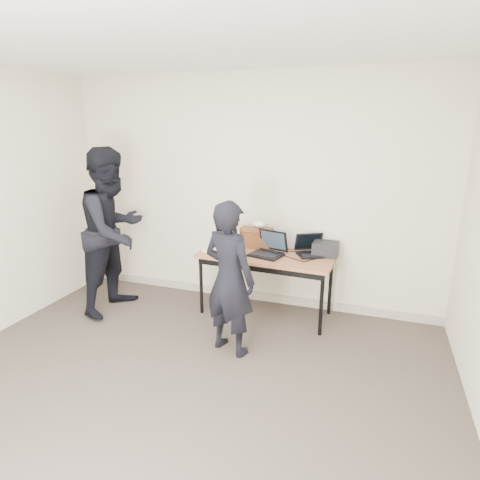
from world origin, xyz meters
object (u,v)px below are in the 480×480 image
at_px(laptop_right, 311,250).
at_px(leather_satchel, 256,237).
at_px(desk, 266,260).
at_px(equipment_box, 326,249).
at_px(person_typist, 229,279).
at_px(laptop_beige, 222,246).
at_px(laptop_center, 269,250).
at_px(person_observer, 114,231).

relative_size(laptop_right, leather_satchel, 1.15).
bearing_deg(leather_satchel, desk, -51.08).
distance_m(laptop_right, equipment_box, 0.16).
height_order(laptop_right, person_typist, person_typist).
bearing_deg(laptop_right, person_typist, -147.82).
bearing_deg(laptop_beige, equipment_box, 18.50).
xyz_separation_m(laptop_center, person_typist, (-0.14, -0.87, -0.04)).
relative_size(laptop_center, person_observer, 0.22).
distance_m(desk, person_typist, 0.87).
xyz_separation_m(laptop_center, leather_satchel, (-0.21, 0.22, 0.07)).
xyz_separation_m(equipment_box, person_observer, (-2.33, -0.58, 0.15)).
bearing_deg(person_typist, leather_satchel, -69.03).
xyz_separation_m(leather_satchel, equipment_box, (0.81, -0.04, -0.05)).
relative_size(laptop_center, equipment_box, 1.57).
xyz_separation_m(desk, leather_satchel, (-0.18, 0.23, 0.19)).
distance_m(laptop_beige, person_typist, 0.95).
bearing_deg(laptop_beige, person_observer, -152.39).
height_order(desk, laptop_right, laptop_right).
bearing_deg(person_typist, desk, -80.00).
distance_m(person_typist, person_observer, 1.66).
bearing_deg(laptop_center, equipment_box, 32.05).
relative_size(laptop_beige, laptop_center, 0.91).
distance_m(laptop_beige, person_observer, 1.25).
xyz_separation_m(laptop_beige, person_observer, (-1.18, -0.39, 0.17)).
xyz_separation_m(laptop_beige, laptop_center, (0.55, 0.01, 0.01)).
height_order(desk, person_typist, person_typist).
relative_size(laptop_center, laptop_right, 1.00).
height_order(laptop_right, equipment_box, laptop_right).
relative_size(laptop_center, person_typist, 0.28).
distance_m(laptop_right, leather_satchel, 0.66).
distance_m(laptop_right, person_observer, 2.25).
bearing_deg(equipment_box, laptop_beige, -170.63).
xyz_separation_m(laptop_right, leather_satchel, (-0.65, 0.06, 0.07)).
height_order(laptop_beige, laptop_right, laptop_beige).
xyz_separation_m(desk, laptop_right, (0.47, 0.17, 0.11)).
bearing_deg(desk, equipment_box, 19.97).
height_order(laptop_right, leather_satchel, leather_satchel).
bearing_deg(equipment_box, person_typist, -125.30).
bearing_deg(laptop_right, leather_satchel, 146.96).
relative_size(leather_satchel, person_observer, 0.19).
bearing_deg(leather_satchel, person_observer, -157.12).
distance_m(laptop_center, laptop_right, 0.47).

